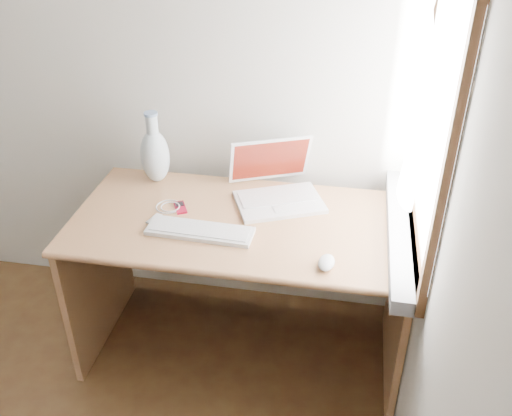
% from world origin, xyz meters
% --- Properties ---
extents(back_wall, '(3.50, 0.04, 2.60)m').
position_xyz_m(back_wall, '(0.00, 1.75, 1.30)').
color(back_wall, white).
rests_on(back_wall, floor).
extents(right_wall, '(0.04, 3.50, 2.60)m').
position_xyz_m(right_wall, '(1.75, 0.00, 1.30)').
color(right_wall, white).
rests_on(right_wall, floor).
extents(window, '(0.11, 0.99, 1.10)m').
position_xyz_m(window, '(1.72, 1.30, 1.28)').
color(window, white).
rests_on(window, right_wall).
extents(desk, '(1.43, 0.71, 0.76)m').
position_xyz_m(desk, '(1.03, 1.40, 0.54)').
color(desk, tan).
rests_on(desk, floor).
extents(laptop, '(0.44, 0.44, 0.25)m').
position_xyz_m(laptop, '(1.17, 1.52, 0.81)').
color(laptop, white).
rests_on(laptop, desk).
extents(external_keyboard, '(0.44, 0.15, 0.02)m').
position_xyz_m(external_keyboard, '(0.89, 1.19, 0.77)').
color(external_keyboard, white).
rests_on(external_keyboard, desk).
extents(mouse, '(0.07, 0.11, 0.04)m').
position_xyz_m(mouse, '(1.41, 1.05, 0.77)').
color(mouse, white).
rests_on(mouse, desk).
extents(ipod, '(0.09, 0.11, 0.01)m').
position_xyz_m(ipod, '(0.75, 1.36, 0.76)').
color(ipod, '#A30B28').
rests_on(ipod, desk).
extents(cable_coil, '(0.15, 0.15, 0.01)m').
position_xyz_m(cable_coil, '(0.70, 1.36, 0.76)').
color(cable_coil, white).
rests_on(cable_coil, desk).
extents(remote, '(0.05, 0.09, 0.01)m').
position_xyz_m(remote, '(0.67, 1.25, 0.76)').
color(remote, white).
rests_on(remote, desk).
extents(vase, '(0.13, 0.13, 0.35)m').
position_xyz_m(vase, '(0.57, 1.58, 0.89)').
color(vase, white).
rests_on(vase, desk).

